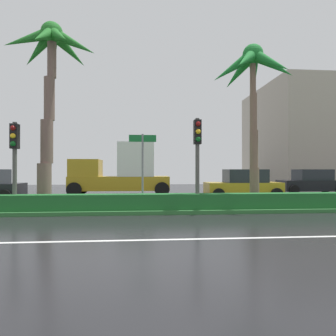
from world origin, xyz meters
TOP-DOWN VIEW (x-y plane):
  - ground_plane at (0.00, 9.00)m, footprint 90.00×42.00m
  - near_lane_divider_stripe at (0.00, 2.00)m, footprint 81.00×0.14m
  - median_strip at (0.00, 8.00)m, footprint 85.50×4.00m
  - median_hedge at (0.00, 6.60)m, footprint 76.50×0.70m
  - palm_tree_mid_left at (-3.93, 7.86)m, footprint 3.84×3.72m
  - palm_tree_centre_left at (4.81, 7.81)m, footprint 4.02×3.81m
  - traffic_signal_median_left at (-5.01, 6.85)m, footprint 0.28×0.43m
  - traffic_signal_median_right at (2.09, 6.57)m, footprint 0.28×0.43m
  - street_name_sign at (-0.07, 7.00)m, footprint 1.10×0.08m
  - box_truck_lead at (-1.46, 14.98)m, footprint 6.40×2.64m
  - car_in_traffic_second at (5.80, 12.00)m, footprint 4.30×2.02m
  - car_in_traffic_third at (11.72, 15.13)m, footprint 4.30×2.02m
  - building_far_right at (22.19, 28.16)m, footprint 17.78×13.04m

SIDE VIEW (x-z plane):
  - ground_plane at x=0.00m, z-range -0.10..0.00m
  - near_lane_divider_stripe at x=0.00m, z-range 0.00..0.01m
  - median_strip at x=0.00m, z-range 0.00..0.15m
  - median_hedge at x=0.00m, z-range 0.15..0.75m
  - car_in_traffic_second at x=5.80m, z-range -0.03..1.69m
  - car_in_traffic_third at x=11.72m, z-range -0.03..1.69m
  - box_truck_lead at x=-1.46m, z-range -0.18..3.28m
  - street_name_sign at x=-0.07m, z-range 0.58..3.58m
  - traffic_signal_median_left at x=-5.01m, z-range 0.79..4.18m
  - traffic_signal_median_right at x=2.09m, z-range 0.83..4.43m
  - building_far_right at x=22.19m, z-range 0.00..10.94m
  - palm_tree_centre_left at x=4.81m, z-range 2.34..9.47m
  - palm_tree_mid_left at x=-3.93m, z-range 2.23..10.04m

